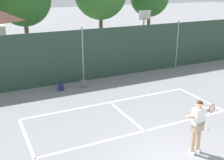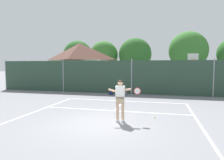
# 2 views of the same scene
# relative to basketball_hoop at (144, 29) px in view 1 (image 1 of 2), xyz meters

# --- Properties ---
(court_markings) EXTENTS (8.30, 11.10, 0.01)m
(court_markings) POSITION_rel_basketball_hoop_xyz_m (-5.24, -10.41, -2.31)
(court_markings) COLOR white
(court_markings) RESTS_ON ground
(chainlink_fence) EXTENTS (26.09, 0.09, 3.06)m
(chainlink_fence) POSITION_rel_basketball_hoop_xyz_m (-5.24, -2.06, -0.85)
(chainlink_fence) COLOR #284233
(chainlink_fence) RESTS_ON ground
(basketball_hoop) EXTENTS (0.90, 0.67, 3.55)m
(basketball_hoop) POSITION_rel_basketball_hoop_xyz_m (0.00, 0.00, 0.00)
(basketball_hoop) COLOR #9E9EA3
(basketball_hoop) RESTS_ON ground
(tennis_player) EXTENTS (1.42, 0.36, 1.85)m
(tennis_player) POSITION_rel_basketball_hoop_xyz_m (-4.49, -10.52, -1.20)
(tennis_player) COLOR silver
(tennis_player) RESTS_ON ground
(tennis_ball) EXTENTS (0.07, 0.07, 0.07)m
(tennis_ball) POSITION_rel_basketball_hoop_xyz_m (-3.02, -9.55, -2.28)
(tennis_ball) COLOR #CCE033
(tennis_ball) RESTS_ON ground
(backpack_navy) EXTENTS (0.31, 0.28, 0.46)m
(backpack_navy) POSITION_rel_basketball_hoop_xyz_m (-6.85, -3.01, -2.12)
(backpack_navy) COLOR navy
(backpack_navy) RESTS_ON ground
(backpack_grey) EXTENTS (0.33, 0.32, 0.46)m
(backpack_grey) POSITION_rel_basketball_hoop_xyz_m (-5.60, -3.07, -2.12)
(backpack_grey) COLOR slate
(backpack_grey) RESTS_ON ground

